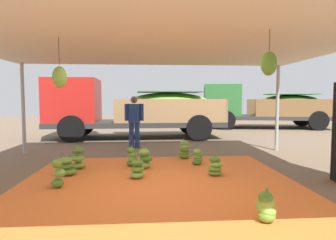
{
  "coord_description": "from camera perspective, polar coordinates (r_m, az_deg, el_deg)",
  "views": [
    {
      "loc": [
        -0.21,
        -5.31,
        1.57
      ],
      "look_at": [
        0.29,
        1.6,
        1.08
      ],
      "focal_mm": 30.75,
      "sensor_mm": 36.0,
      "label": 1
    }
  ],
  "objects": [
    {
      "name": "ground_plane",
      "position": [
        8.46,
        -2.65,
        -6.68
      ],
      "size": [
        40.0,
        40.0,
        0.0
      ],
      "primitive_type": "plane",
      "color": "brown"
    },
    {
      "name": "tarp_orange",
      "position": [
        5.54,
        -1.83,
        -12.4
      ],
      "size": [
        5.23,
        4.92,
        0.01
      ],
      "primitive_type": "cube",
      "color": "orange",
      "rests_on": "ground"
    },
    {
      "name": "tent_canopy",
      "position": [
        5.32,
        -1.86,
        15.24
      ],
      "size": [
        8.0,
        7.0,
        2.69
      ],
      "color": "#9EA0A5",
      "rests_on": "ground"
    },
    {
      "name": "banana_bunch_0",
      "position": [
        7.69,
        3.25,
        -6.02
      ],
      "size": [
        0.39,
        0.41,
        0.53
      ],
      "color": "#477523",
      "rests_on": "tarp_orange"
    },
    {
      "name": "banana_bunch_1",
      "position": [
        6.08,
        9.34,
        -9.13
      ],
      "size": [
        0.4,
        0.4,
        0.45
      ],
      "color": "#60932D",
      "rests_on": "tarp_orange"
    },
    {
      "name": "banana_bunch_2",
      "position": [
        6.88,
        -17.43,
        -7.39
      ],
      "size": [
        0.46,
        0.46,
        0.53
      ],
      "color": "#6B9E38",
      "rests_on": "tarp_orange"
    },
    {
      "name": "banana_bunch_3",
      "position": [
        5.56,
        -20.96,
        -10.07
      ],
      "size": [
        0.31,
        0.31,
        0.55
      ],
      "color": "#518428",
      "rests_on": "tarp_orange"
    },
    {
      "name": "banana_bunch_4",
      "position": [
        5.85,
        -6.14,
        -9.72
      ],
      "size": [
        0.39,
        0.39,
        0.43
      ],
      "color": "#75A83D",
      "rests_on": "tarp_orange"
    },
    {
      "name": "banana_bunch_5",
      "position": [
        7.01,
        5.88,
        -7.35
      ],
      "size": [
        0.35,
        0.32,
        0.44
      ],
      "color": "#477523",
      "rests_on": "tarp_orange"
    },
    {
      "name": "banana_bunch_6",
      "position": [
        4.03,
        18.87,
        -16.05
      ],
      "size": [
        0.33,
        0.32,
        0.44
      ],
      "color": "#60932D",
      "rests_on": "tarp_orange"
    },
    {
      "name": "banana_bunch_7",
      "position": [
        6.4,
        -19.38,
        -8.74
      ],
      "size": [
        0.45,
        0.41,
        0.42
      ],
      "color": "#518428",
      "rests_on": "tarp_orange"
    },
    {
      "name": "banana_bunch_8",
      "position": [
        6.85,
        -7.19,
        -7.37
      ],
      "size": [
        0.33,
        0.31,
        0.49
      ],
      "color": "#477523",
      "rests_on": "tarp_orange"
    },
    {
      "name": "banana_bunch_9",
      "position": [
        6.6,
        -4.67,
        -7.75
      ],
      "size": [
        0.47,
        0.42,
        0.5
      ],
      "color": "#6B9E38",
      "rests_on": "tarp_orange"
    },
    {
      "name": "cargo_truck_main",
      "position": [
        11.87,
        -7.3,
        2.34
      ],
      "size": [
        7.09,
        2.46,
        2.4
      ],
      "color": "#2D2D2D",
      "rests_on": "ground"
    },
    {
      "name": "cargo_truck_far",
      "position": [
        16.87,
        18.11,
        2.66
      ],
      "size": [
        7.18,
        3.53,
        2.4
      ],
      "color": "#2D2D2D",
      "rests_on": "ground"
    },
    {
      "name": "worker_0",
      "position": [
        9.41,
        -6.72,
        0.43
      ],
      "size": [
        0.62,
        0.38,
        1.69
      ],
      "color": "navy",
      "rests_on": "ground"
    }
  ]
}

